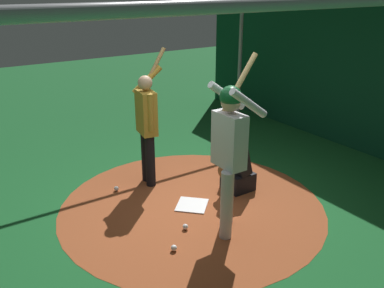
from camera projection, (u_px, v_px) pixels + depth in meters
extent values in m
plane|color=#195B28|center=(192.00, 206.00, 5.95)|extent=(25.06, 25.06, 0.00)
cylinder|color=#9E4C28|center=(192.00, 205.00, 5.95)|extent=(3.75, 3.75, 0.01)
cube|color=white|center=(192.00, 205.00, 5.95)|extent=(0.59, 0.59, 0.01)
cylinder|color=#B3B3B7|center=(226.00, 206.00, 5.06)|extent=(0.15, 0.15, 0.90)
cylinder|color=#B3B3B7|center=(228.00, 192.00, 5.39)|extent=(0.15, 0.15, 0.90)
cube|color=silver|center=(229.00, 140.00, 4.94)|extent=(0.22, 0.44, 0.67)
cylinder|color=silver|center=(249.00, 103.00, 4.66)|extent=(0.54, 0.09, 0.42)
cylinder|color=silver|center=(227.00, 96.00, 4.97)|extent=(0.54, 0.09, 0.42)
sphere|color=tan|center=(231.00, 102.00, 4.77)|extent=(0.23, 0.23, 0.23)
sphere|color=#0F4C23|center=(231.00, 97.00, 4.75)|extent=(0.26, 0.26, 0.26)
cylinder|color=tan|center=(239.00, 85.00, 4.93)|extent=(0.54, 0.06, 0.73)
cube|color=black|center=(238.00, 181.00, 6.39)|extent=(0.40, 0.40, 0.29)
cube|color=black|center=(237.00, 160.00, 6.24)|extent=(0.30, 0.40, 0.47)
sphere|color=brown|center=(237.00, 140.00, 6.11)|extent=(0.21, 0.21, 0.21)
cube|color=gray|center=(232.00, 141.00, 6.06)|extent=(0.03, 0.19, 0.19)
ellipsoid|color=brown|center=(224.00, 173.00, 6.09)|extent=(0.12, 0.28, 0.22)
cylinder|color=black|center=(150.00, 161.00, 6.41)|extent=(0.15, 0.15, 0.84)
cylinder|color=black|center=(146.00, 156.00, 6.58)|extent=(0.15, 0.15, 0.84)
cube|color=#B5892D|center=(146.00, 112.00, 6.22)|extent=(0.29, 0.45, 0.66)
cylinder|color=#B5892D|center=(151.00, 113.00, 6.03)|extent=(0.09, 0.09, 0.56)
cylinder|color=#B5892D|center=(147.00, 80.00, 6.27)|extent=(0.49, 0.17, 0.43)
sphere|color=tan|center=(145.00, 83.00, 6.06)|extent=(0.22, 0.22, 0.22)
cylinder|color=tan|center=(152.00, 72.00, 6.26)|extent=(0.47, 0.13, 0.74)
cube|color=#0C3D26|center=(373.00, 66.00, 7.38)|extent=(0.20, 9.06, 3.18)
cylinder|color=gray|center=(240.00, 58.00, 9.08)|extent=(0.08, 0.08, 2.88)
sphere|color=white|center=(174.00, 248.00, 4.93)|extent=(0.07, 0.07, 0.07)
sphere|color=white|center=(116.00, 189.00, 6.35)|extent=(0.07, 0.07, 0.07)
sphere|color=white|center=(185.00, 227.00, 5.36)|extent=(0.07, 0.07, 0.07)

